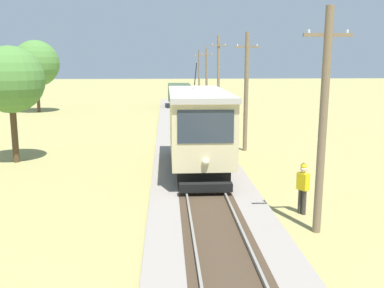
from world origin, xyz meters
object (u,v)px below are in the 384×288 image
object	(u,v)px
red_tram	(198,126)
utility_pole_distant	(207,77)
utility_pole_horizon	(199,74)
tree_left_near	(10,80)
tree_right_near	(36,63)
utility_pole_near_tram	(323,121)
utility_pole_far	(218,77)
track_worker	(303,186)
utility_pole_mid	(246,91)
freight_car	(179,94)

from	to	relation	value
red_tram	utility_pole_distant	size ratio (longest dim) A/B	1.29
utility_pole_horizon	tree_left_near	xyz separation A→B (m)	(-12.33, -37.84, 0.81)
tree_left_near	tree_right_near	world-z (taller)	tree_right_near
red_tram	utility_pole_distant	distance (m)	29.61
red_tram	tree_right_near	bearing A→B (deg)	119.55
utility_pole_near_tram	utility_pole_far	bearing A→B (deg)	90.00
utility_pole_horizon	track_worker	bearing A→B (deg)	-89.95
utility_pole_distant	tree_left_near	distance (m)	29.44
utility_pole_mid	utility_pole_distant	xyz separation A→B (m)	(0.00, 24.53, -0.05)
utility_pole_far	utility_pole_near_tram	bearing A→B (deg)	-90.00
freight_car	tree_right_near	xyz separation A→B (m)	(-14.38, -3.52, 3.33)
utility_pole_mid	tree_right_near	world-z (taller)	tree_right_near
tree_right_near	utility_pole_horizon	bearing A→B (deg)	40.91
utility_pole_near_tram	utility_pole_distant	xyz separation A→B (m)	(-0.00, 36.95, -0.02)
red_tram	track_worker	bearing A→B (deg)	-61.81
utility_pole_distant	utility_pole_horizon	bearing A→B (deg)	90.00
freight_car	utility_pole_near_tram	world-z (taller)	utility_pole_near_tram
utility_pole_near_tram	utility_pole_distant	distance (m)	36.95
utility_pole_far	tree_left_near	size ratio (longest dim) A/B	1.24
utility_pole_near_tram	tree_left_near	distance (m)	16.04
freight_car	utility_pole_distant	size ratio (longest dim) A/B	0.78
utility_pole_distant	track_worker	world-z (taller)	utility_pole_distant
utility_pole_near_tram	utility_pole_horizon	xyz separation A→B (m)	(0.00, 48.07, -0.04)
utility_pole_near_tram	utility_pole_mid	distance (m)	12.43
utility_pole_far	utility_pole_horizon	distance (m)	22.29
red_tram	utility_pole_horizon	world-z (taller)	utility_pole_horizon
red_tram	freight_car	world-z (taller)	red_tram
freight_car	utility_pole_distant	distance (m)	3.66
red_tram	utility_pole_mid	xyz separation A→B (m)	(3.11, 4.89, 1.27)
utility_pole_distant	track_worker	bearing A→B (deg)	-89.94
utility_pole_mid	utility_pole_far	size ratio (longest dim) A/B	0.92
freight_car	utility_pole_distant	bearing A→B (deg)	9.46
utility_pole_distant	utility_pole_horizon	size ratio (longest dim) A/B	1.00
tree_right_near	utility_pole_mid	bearing A→B (deg)	-49.50
utility_pole_far	red_tram	bearing A→B (deg)	-99.66
freight_car	track_worker	xyz separation A→B (m)	(3.15, -34.77, -0.57)
utility_pole_far	utility_pole_horizon	bearing A→B (deg)	90.00
utility_pole_mid	utility_pole_distant	size ratio (longest dim) A/B	1.02
utility_pole_horizon	track_worker	distance (m)	46.46
red_tram	tree_right_near	distance (m)	29.29
utility_pole_horizon	utility_pole_far	bearing A→B (deg)	-90.00
utility_pole_near_tram	utility_pole_horizon	size ratio (longest dim) A/B	1.01
utility_pole_mid	tree_right_near	size ratio (longest dim) A/B	0.94
tree_left_near	tree_right_near	size ratio (longest dim) A/B	0.82
utility_pole_near_tram	tree_left_near	bearing A→B (deg)	140.33
red_tram	tree_right_near	size ratio (longest dim) A/B	1.19
red_tram	tree_left_near	bearing A→B (deg)	163.73
tree_left_near	tree_right_near	distance (m)	23.27
tree_right_near	freight_car	bearing A→B (deg)	13.77
utility_pole_near_tram	utility_pole_mid	bearing A→B (deg)	90.00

